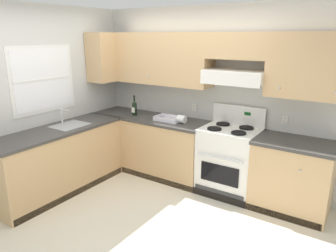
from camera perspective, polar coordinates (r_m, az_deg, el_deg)
The scene contains 9 objects.
ground_plane at distance 4.09m, azimuth -7.02°, elevation -15.68°, with size 7.04×7.04×0.00m, color beige.
wall_back at distance 4.60m, azimuth 8.78°, elevation 7.57°, with size 4.68×0.57×2.55m.
wall_left at distance 4.89m, azimuth -20.25°, elevation 5.64°, with size 0.47×4.00×2.55m.
counter_back_run at distance 4.74m, azimuth 3.75°, elevation -4.90°, with size 3.60×0.65×0.91m.
counter_left_run at distance 4.71m, azimuth -18.88°, elevation -5.77°, with size 0.63×1.91×1.13m.
stove at distance 4.49m, azimuth 10.84°, elevation -6.04°, with size 0.76×0.62×1.20m.
wine_bottle at distance 5.06m, azimuth -6.03°, elevation 3.30°, with size 0.07×0.07×0.32m.
bowl at distance 4.74m, azimuth 0.09°, elevation 1.23°, with size 0.40×0.25×0.06m.
paper_towel_roll at distance 4.60m, azimuth 2.46°, elevation 1.24°, with size 0.12×0.11×0.11m.
Camera 1 is at (2.30, -2.62, 2.14)m, focal length 33.97 mm.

